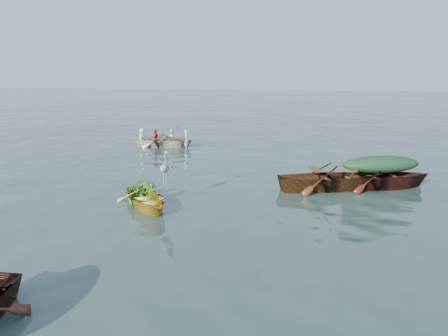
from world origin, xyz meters
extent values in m
plane|color=#30433B|center=(0.00, 0.00, 0.00)|extent=(140.00, 140.00, 0.00)
imported|color=yellow|center=(-1.67, 1.09, 0.00)|extent=(2.71, 2.96, 0.74)
imported|color=#44170F|center=(4.55, 4.28, 0.00)|extent=(4.51, 2.65, 1.00)
imported|color=#593116|center=(3.12, 3.79, 0.00)|extent=(4.66, 2.79, 1.04)
imported|color=silver|center=(-4.26, 9.79, 0.00)|extent=(3.77, 1.37, 0.85)
ellipsoid|color=#193E1F|center=(4.55, 4.28, 0.76)|extent=(2.48, 1.46, 0.52)
imported|color=#1E6219|center=(-1.99, 1.54, 0.67)|extent=(1.11, 1.14, 0.60)
imported|color=white|center=(-4.26, 9.79, 0.80)|extent=(2.65, 1.18, 0.76)
camera|label=1|loc=(2.58, -9.18, 3.49)|focal=35.00mm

